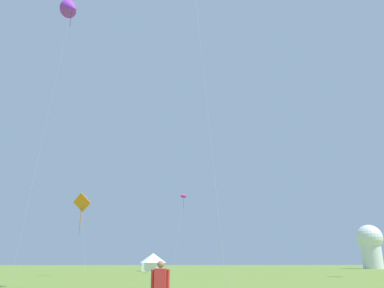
% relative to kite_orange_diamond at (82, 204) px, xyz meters
% --- Properties ---
extents(kite_orange_diamond, '(2.83, 2.15, 10.19)m').
position_rel_kite_orange_diamond_xyz_m(kite_orange_diamond, '(0.00, 0.00, 0.00)').
color(kite_orange_diamond, orange).
rests_on(kite_orange_diamond, ground).
extents(kite_magenta_parafoil, '(2.34, 3.09, 12.05)m').
position_rel_kite_orange_diamond_xyz_m(kite_magenta_parafoil, '(13.41, 10.43, 2.88)').
color(kite_magenta_parafoil, '#E02DA3').
rests_on(kite_magenta_parafoil, ground).
extents(kite_purple_delta, '(4.24, 4.36, 37.89)m').
position_rel_kite_orange_diamond_xyz_m(kite_purple_delta, '(-3.20, -3.09, 27.43)').
color(kite_purple_delta, purple).
rests_on(kite_purple_delta, ground).
extents(festival_tent_center, '(5.03, 5.03, 3.27)m').
position_rel_kite_orange_diamond_xyz_m(festival_tent_center, '(8.14, 25.98, -6.97)').
color(festival_tent_center, white).
rests_on(festival_tent_center, ground).
extents(observatory_dome, '(6.40, 6.40, 10.80)m').
position_rel_kite_orange_diamond_xyz_m(observatory_dome, '(62.21, 46.15, -2.77)').
color(observatory_dome, white).
rests_on(observatory_dome, ground).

